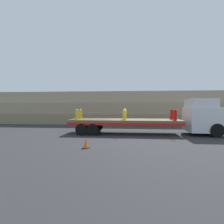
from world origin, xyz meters
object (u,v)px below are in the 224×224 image
object	(u,v)px
fire_hydrant_yellow_near_1	(125,115)
truck_cab	(205,116)
fire_hydrant_yellow_near_0	(77,114)
fire_hydrant_yellow_far_0	(80,114)
fire_hydrant_red_near_2	(175,115)
fire_hydrant_red_far_2	(172,114)
fire_hydrant_yellow_far_1	(125,114)
traffic_cone	(86,143)
flatbed_trailer	(118,122)

from	to	relation	value
fire_hydrant_yellow_near_1	truck_cab	bearing A→B (deg)	4.89
fire_hydrant_yellow_near_0	fire_hydrant_yellow_far_0	xyz separation A→B (m)	(0.00, 1.12, 0.00)
fire_hydrant_yellow_far_0	fire_hydrant_yellow_near_1	size ratio (longest dim) A/B	1.00
fire_hydrant_red_near_2	fire_hydrant_yellow_far_0	bearing A→B (deg)	172.13
fire_hydrant_yellow_near_1	fire_hydrant_red_far_2	distance (m)	4.21
fire_hydrant_yellow_near_0	fire_hydrant_yellow_near_1	bearing A→B (deg)	0.00
fire_hydrant_red_far_2	fire_hydrant_yellow_far_1	bearing A→B (deg)	180.00
truck_cab	traffic_cone	world-z (taller)	truck_cab
fire_hydrant_yellow_near_0	fire_hydrant_red_near_2	distance (m)	8.11
flatbed_trailer	fire_hydrant_red_far_2	size ratio (longest dim) A/B	10.57
fire_hydrant_red_near_2	fire_hydrant_yellow_near_1	bearing A→B (deg)	180.00
truck_cab	fire_hydrant_yellow_near_0	xyz separation A→B (m)	(-10.61, -0.56, 0.14)
fire_hydrant_yellow_near_1	fire_hydrant_red_near_2	xyz separation A→B (m)	(4.05, 0.00, 0.00)
flatbed_trailer	fire_hydrant_yellow_near_1	xyz separation A→B (m)	(0.55, -0.56, 0.65)
truck_cab	fire_hydrant_red_near_2	world-z (taller)	truck_cab
fire_hydrant_yellow_far_0	fire_hydrant_red_near_2	bearing A→B (deg)	-7.87
fire_hydrant_yellow_near_0	fire_hydrant_yellow_far_1	xyz separation A→B (m)	(4.05, 1.12, 0.00)
truck_cab	traffic_cone	bearing A→B (deg)	-147.76
fire_hydrant_yellow_far_0	fire_hydrant_red_far_2	xyz separation A→B (m)	(8.11, 0.00, 0.00)
fire_hydrant_yellow_far_1	fire_hydrant_red_near_2	size ratio (longest dim) A/B	1.00
flatbed_trailer	traffic_cone	world-z (taller)	flatbed_trailer
fire_hydrant_yellow_far_0	fire_hydrant_yellow_near_1	world-z (taller)	same
fire_hydrant_yellow_far_1	fire_hydrant_yellow_far_0	bearing A→B (deg)	180.00
fire_hydrant_yellow_far_0	fire_hydrant_yellow_far_1	bearing A→B (deg)	0.00
fire_hydrant_yellow_far_0	flatbed_trailer	bearing A→B (deg)	-9.08
truck_cab	traffic_cone	size ratio (longest dim) A/B	5.41
fire_hydrant_yellow_near_0	traffic_cone	size ratio (longest dim) A/B	1.60
truck_cab	fire_hydrant_red_near_2	distance (m)	2.57
fire_hydrant_yellow_far_0	fire_hydrant_red_near_2	world-z (taller)	same
fire_hydrant_yellow_near_0	fire_hydrant_yellow_far_1	world-z (taller)	same
fire_hydrant_yellow_near_0	fire_hydrant_yellow_far_1	size ratio (longest dim) A/B	1.00
fire_hydrant_yellow_far_0	traffic_cone	bearing A→B (deg)	-71.67
fire_hydrant_yellow_far_1	fire_hydrant_red_near_2	bearing A→B (deg)	-15.46
flatbed_trailer	fire_hydrant_yellow_far_1	distance (m)	1.02
fire_hydrant_yellow_far_0	fire_hydrant_yellow_far_1	distance (m)	4.05
fire_hydrant_yellow_far_0	fire_hydrant_yellow_near_1	bearing A→B (deg)	-15.46
fire_hydrant_yellow_near_0	truck_cab	bearing A→B (deg)	3.02
fire_hydrant_red_far_2	fire_hydrant_yellow_far_0	bearing A→B (deg)	180.00
fire_hydrant_yellow_near_0	fire_hydrant_yellow_near_1	size ratio (longest dim) A/B	1.00
truck_cab	fire_hydrant_yellow_near_1	xyz separation A→B (m)	(-6.56, -0.56, 0.14)
truck_cab	fire_hydrant_red_near_2	size ratio (longest dim) A/B	3.38
fire_hydrant_yellow_far_0	fire_hydrant_red_far_2	bearing A→B (deg)	0.00
fire_hydrant_yellow_near_0	fire_hydrant_red_near_2	size ratio (longest dim) A/B	1.00
fire_hydrant_yellow_near_1	fire_hydrant_red_near_2	world-z (taller)	same
truck_cab	fire_hydrant_red_far_2	distance (m)	2.57
traffic_cone	fire_hydrant_yellow_near_1	bearing A→B (deg)	67.05
fire_hydrant_red_near_2	traffic_cone	bearing A→B (deg)	-141.44
fire_hydrant_yellow_far_0	fire_hydrant_yellow_near_1	xyz separation A→B (m)	(4.05, -1.12, 0.00)
fire_hydrant_yellow_far_0	fire_hydrant_red_near_2	xyz separation A→B (m)	(8.11, -1.12, 0.00)
fire_hydrant_yellow_near_0	fire_hydrant_red_far_2	size ratio (longest dim) A/B	1.00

